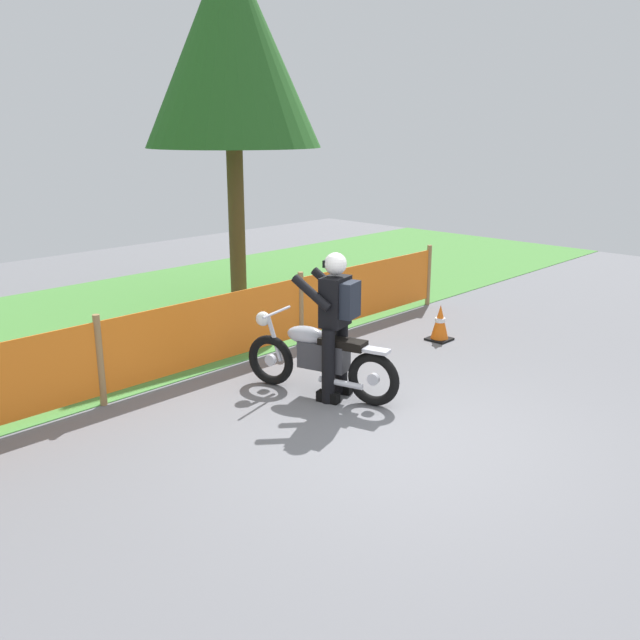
# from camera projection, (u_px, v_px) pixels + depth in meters

# --- Properties ---
(ground) EXTENTS (24.00, 24.00, 0.02)m
(ground) POSITION_uv_depth(u_px,v_px,m) (385.00, 437.00, 6.92)
(ground) COLOR slate
(grass_verge) EXTENTS (24.00, 5.91, 0.01)m
(grass_verge) POSITION_uv_depth(u_px,v_px,m) (98.00, 325.00, 10.74)
(grass_verge) COLOR #4C8C3D
(grass_verge) RESTS_ON ground
(barrier_fence) EXTENTS (9.42, 0.08, 1.05)m
(barrier_fence) POSITION_uv_depth(u_px,v_px,m) (213.00, 330.00, 8.62)
(barrier_fence) COLOR #997547
(barrier_fence) RESTS_ON ground
(tree_near_left) EXTENTS (2.90, 2.90, 5.89)m
(tree_near_left) POSITION_uv_depth(u_px,v_px,m) (231.00, 46.00, 11.01)
(tree_near_left) COLOR brown
(tree_near_left) RESTS_ON ground
(motorcycle_lead) EXTENTS (0.74, 1.93, 0.93)m
(motorcycle_lead) POSITION_uv_depth(u_px,v_px,m) (319.00, 357.00, 7.87)
(motorcycle_lead) COLOR black
(motorcycle_lead) RESTS_ON ground
(rider_lead) EXTENTS (0.65, 0.76, 1.69)m
(rider_lead) POSITION_uv_depth(u_px,v_px,m) (336.00, 318.00, 7.64)
(rider_lead) COLOR black
(rider_lead) RESTS_ON ground
(traffic_cone) EXTENTS (0.32, 0.32, 0.53)m
(traffic_cone) POSITION_uv_depth(u_px,v_px,m) (440.00, 323.00, 9.95)
(traffic_cone) COLOR black
(traffic_cone) RESTS_ON ground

